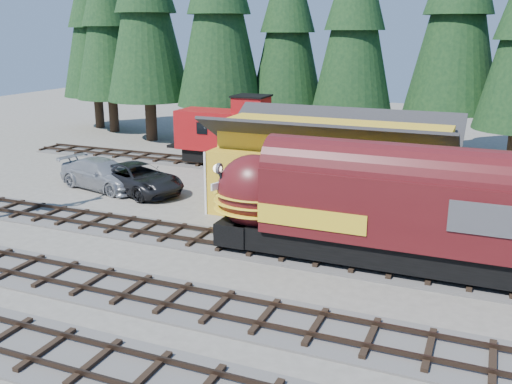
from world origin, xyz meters
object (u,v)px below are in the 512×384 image
at_px(locomotive, 371,212).
at_px(depot, 332,158).
at_px(pickup_truck_b, 103,174).
at_px(caboose, 240,135).
at_px(pickup_truck_a, 138,178).

bearing_deg(locomotive, depot, 117.86).
height_order(locomotive, pickup_truck_b, locomotive).
distance_m(caboose, pickup_truck_a, 8.97).
xyz_separation_m(pickup_truck_a, pickup_truck_b, (-2.52, -0.07, 0.02)).
xyz_separation_m(depot, pickup_truck_a, (-11.74, -0.81, -2.08)).
height_order(locomotive, pickup_truck_a, locomotive).
distance_m(depot, pickup_truck_a, 11.95).
relative_size(depot, locomotive, 0.88).
bearing_deg(locomotive, pickup_truck_b, 162.36).
bearing_deg(pickup_truck_a, locomotive, -91.09).
distance_m(locomotive, pickup_truck_a, 16.28).
height_order(pickup_truck_a, pickup_truck_b, pickup_truck_b).
distance_m(locomotive, caboose, 18.53).
distance_m(depot, locomotive, 7.38).
xyz_separation_m(locomotive, pickup_truck_b, (-17.69, 5.63, -1.45)).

